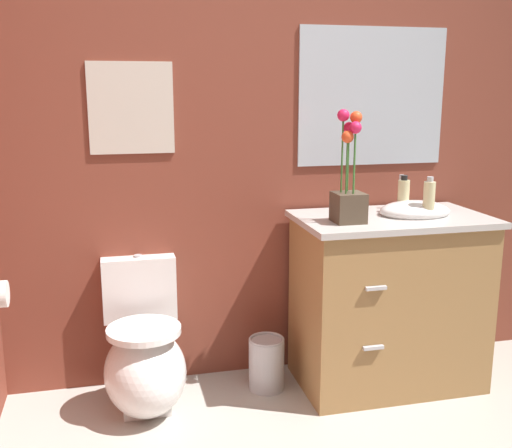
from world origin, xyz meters
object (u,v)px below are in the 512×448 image
toilet (144,359)px  wall_mirror (372,97)px  lotion_bottle (429,199)px  soap_bottle (403,196)px  trash_bin (267,363)px  wall_poster (131,108)px  flower_vase (349,187)px  vanity_cabinet (389,298)px

toilet → wall_mirror: bearing=12.3°
lotion_bottle → soap_bottle: bearing=110.1°
trash_bin → wall_poster: (-0.61, 0.23, 1.26)m
trash_bin → wall_poster: bearing=159.5°
soap_bottle → wall_mirror: wall_mirror is taller
trash_bin → flower_vase: bearing=-22.4°
flower_vase → wall_poster: (-0.96, 0.37, 0.36)m
vanity_cabinet → wall_mirror: 1.04m
flower_vase → soap_bottle: (0.36, 0.15, -0.08)m
vanity_cabinet → trash_bin: size_ratio=3.89×
soap_bottle → lotion_bottle: size_ratio=0.94×
flower_vase → wall_mirror: (0.27, 0.37, 0.40)m
lotion_bottle → wall_mirror: (-0.14, 0.38, 0.48)m
wall_mirror → lotion_bottle: bearing=-69.3°
toilet → flower_vase: bearing=-6.3°
flower_vase → wall_mirror: 0.61m
wall_mirror → trash_bin: bearing=-159.9°
lotion_bottle → trash_bin: bearing=168.7°
toilet → vanity_cabinet: bearing=-1.2°
toilet → lotion_bottle: lotion_bottle is taller
toilet → trash_bin: bearing=3.8°
vanity_cabinet → toilet: bearing=178.8°
vanity_cabinet → trash_bin: vanity_cabinet is taller
wall_poster → wall_mirror: (1.23, 0.00, 0.05)m
vanity_cabinet → soap_bottle: (0.08, 0.07, 0.51)m
toilet → soap_bottle: bearing=1.8°
toilet → trash_bin: 0.62m
trash_bin → wall_poster: wall_poster is taller
soap_bottle → lotion_bottle: bearing=-69.9°
vanity_cabinet → flower_vase: size_ratio=2.03×
trash_bin → lotion_bottle: bearing=-11.3°
toilet → wall_poster: (0.00, 0.27, 1.16)m
vanity_cabinet → soap_bottle: bearing=38.2°
soap_bottle → trash_bin: bearing=-180.0°
wall_poster → toilet: bearing=-90.0°
toilet → flower_vase: (0.96, -0.11, 0.80)m
flower_vase → soap_bottle: flower_vase is taller
vanity_cabinet → trash_bin: bearing=173.9°
vanity_cabinet → wall_poster: (-1.23, 0.29, 0.95)m
trash_bin → wall_mirror: (0.62, 0.23, 1.31)m
toilet → trash_bin: (0.61, 0.04, -0.11)m
wall_poster → soap_bottle: bearing=-9.8°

